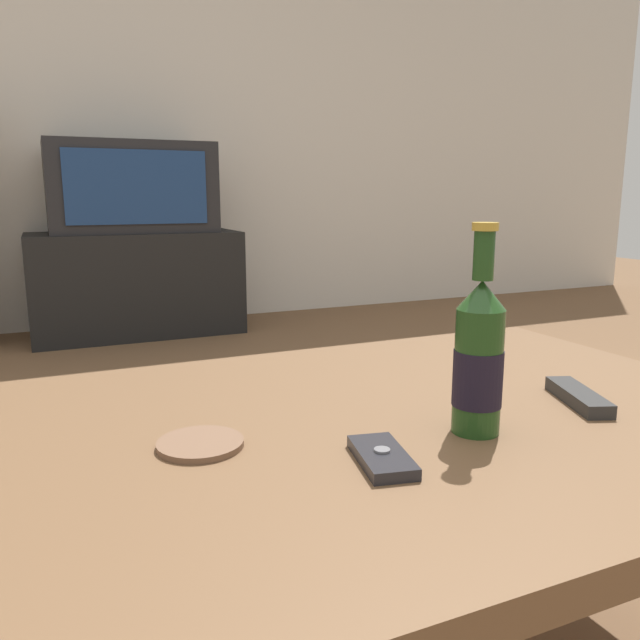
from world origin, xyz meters
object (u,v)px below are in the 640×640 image
cell_phone (382,457)px  tv_stand (137,283)px  beer_bottle (479,358)px  remote_control (578,397)px  television (132,188)px

cell_phone → tv_stand: bearing=99.3°
beer_bottle → cell_phone: beer_bottle is taller
remote_control → television: bearing=116.3°
television → tv_stand: bearing=90.0°
tv_stand → remote_control: tv_stand is taller
cell_phone → remote_control: 0.37m
television → beer_bottle: 2.82m
television → remote_control: size_ratio=5.55×
tv_stand → television: (0.00, -0.00, 0.50)m
beer_bottle → remote_control: bearing=8.0°
cell_phone → television: bearing=99.3°
tv_stand → beer_bottle: bearing=-89.2°
cell_phone → remote_control: bearing=21.6°
tv_stand → remote_control: (0.25, -2.79, 0.17)m
beer_bottle → cell_phone: size_ratio=2.26×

